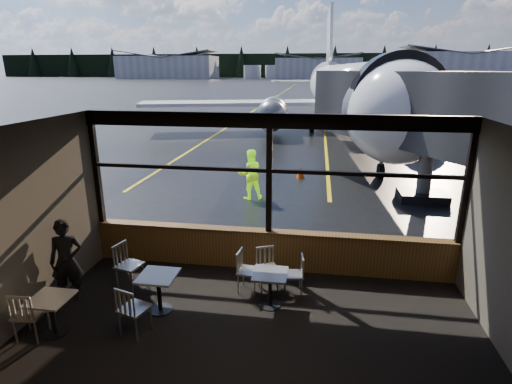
% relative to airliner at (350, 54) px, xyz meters
% --- Properties ---
extents(ground_plane, '(520.00, 520.00, 0.00)m').
position_rel_airliner_xyz_m(ground_plane, '(-2.83, 99.93, -5.27)').
color(ground_plane, black).
rests_on(ground_plane, ground).
extents(carpet_floor, '(8.00, 6.00, 0.01)m').
position_rel_airliner_xyz_m(carpet_floor, '(-2.83, -23.07, -5.26)').
color(carpet_floor, black).
rests_on(carpet_floor, ground).
extents(ceiling, '(8.00, 6.00, 0.04)m').
position_rel_airliner_xyz_m(ceiling, '(-2.83, -23.07, -1.77)').
color(ceiling, '#38332D').
rests_on(ceiling, ground).
extents(window_sill, '(8.00, 0.28, 0.90)m').
position_rel_airliner_xyz_m(window_sill, '(-2.83, -20.07, -4.82)').
color(window_sill, brown).
rests_on(window_sill, ground).
extents(window_header, '(8.00, 0.18, 0.30)m').
position_rel_airliner_xyz_m(window_header, '(-2.83, -20.07, -1.92)').
color(window_header, black).
rests_on(window_header, ground).
extents(mullion_left, '(0.12, 0.12, 2.60)m').
position_rel_airliner_xyz_m(mullion_left, '(-6.78, -20.07, -3.07)').
color(mullion_left, black).
rests_on(mullion_left, ground).
extents(mullion_centre, '(0.12, 0.12, 2.60)m').
position_rel_airliner_xyz_m(mullion_centre, '(-2.83, -20.07, -3.07)').
color(mullion_centre, black).
rests_on(mullion_centre, ground).
extents(mullion_right, '(0.12, 0.12, 2.60)m').
position_rel_airliner_xyz_m(mullion_right, '(1.12, -20.07, -3.07)').
color(mullion_right, black).
rests_on(mullion_right, ground).
extents(window_transom, '(8.00, 0.10, 0.08)m').
position_rel_airliner_xyz_m(window_transom, '(-2.83, -20.07, -2.97)').
color(window_transom, black).
rests_on(window_transom, ground).
extents(airliner, '(31.16, 36.48, 10.54)m').
position_rel_airliner_xyz_m(airliner, '(0.00, 0.00, 0.00)').
color(airliner, white).
rests_on(airliner, ground_plane).
extents(jet_bridge, '(9.50, 11.62, 5.07)m').
position_rel_airliner_xyz_m(jet_bridge, '(0.77, -14.57, -2.74)').
color(jet_bridge, '#2A2A2C').
rests_on(jet_bridge, ground_plane).
extents(cafe_table_near, '(0.64, 0.64, 0.70)m').
position_rel_airliner_xyz_m(cafe_table_near, '(-2.61, -21.56, -4.92)').
color(cafe_table_near, gray).
rests_on(cafe_table_near, carpet_floor).
extents(cafe_table_mid, '(0.68, 0.68, 0.75)m').
position_rel_airliner_xyz_m(cafe_table_mid, '(-4.64, -22.03, -4.90)').
color(cafe_table_mid, '#9A978E').
rests_on(cafe_table_mid, carpet_floor).
extents(cafe_table_left, '(0.64, 0.64, 0.70)m').
position_rel_airliner_xyz_m(cafe_table_left, '(-6.16, -22.96, -4.92)').
color(cafe_table_left, '#9C968F').
rests_on(cafe_table_left, carpet_floor).
extents(chair_near_e, '(0.52, 0.52, 0.83)m').
position_rel_airliner_xyz_m(chair_near_e, '(-2.21, -21.05, -4.86)').
color(chair_near_e, '#AAA699').
rests_on(chair_near_e, carpet_floor).
extents(chair_near_w, '(0.54, 0.54, 0.89)m').
position_rel_airliner_xyz_m(chair_near_w, '(-3.10, -21.10, -4.83)').
color(chair_near_w, beige).
rests_on(chair_near_w, carpet_floor).
extents(chair_near_n, '(0.63, 0.63, 0.88)m').
position_rel_airliner_xyz_m(chair_near_n, '(-2.74, -20.94, -4.83)').
color(chair_near_n, beige).
rests_on(chair_near_n, carpet_floor).
extents(chair_mid_s, '(0.64, 0.64, 0.94)m').
position_rel_airliner_xyz_m(chair_mid_s, '(-4.79, -22.73, -4.80)').
color(chair_mid_s, beige).
rests_on(chair_mid_s, carpet_floor).
extents(chair_mid_w, '(0.64, 0.64, 0.96)m').
position_rel_airliner_xyz_m(chair_mid_w, '(-5.56, -21.31, -4.79)').
color(chair_mid_w, '#AFAB9E').
rests_on(chair_mid_w, carpet_floor).
extents(chair_left_s, '(0.55, 0.55, 0.93)m').
position_rel_airliner_xyz_m(chair_left_s, '(-6.45, -23.12, -4.81)').
color(chair_left_s, beige).
rests_on(chair_left_s, carpet_floor).
extents(passenger, '(0.71, 0.58, 1.66)m').
position_rel_airliner_xyz_m(passenger, '(-6.51, -21.93, -4.44)').
color(passenger, black).
rests_on(passenger, carpet_floor).
extents(ground_crew, '(1.03, 0.93, 1.74)m').
position_rel_airliner_xyz_m(ground_crew, '(-4.09, -15.05, -4.40)').
color(ground_crew, '#BFF219').
rests_on(ground_crew, ground_plane).
extents(cone_nose, '(0.34, 0.34, 0.48)m').
position_rel_airliner_xyz_m(cone_nose, '(-2.48, -12.00, -5.03)').
color(cone_nose, '#F45107').
rests_on(cone_nose, ground_plane).
extents(hangar_left, '(45.00, 18.00, 11.00)m').
position_rel_airliner_xyz_m(hangar_left, '(-72.83, 159.93, 0.23)').
color(hangar_left, silver).
rests_on(hangar_left, ground_plane).
extents(hangar_mid, '(38.00, 15.00, 10.00)m').
position_rel_airliner_xyz_m(hangar_mid, '(-2.83, 164.93, -0.27)').
color(hangar_mid, silver).
rests_on(hangar_mid, ground_plane).
extents(hangar_right, '(50.00, 20.00, 12.00)m').
position_rel_airliner_xyz_m(hangar_right, '(57.17, 157.93, 0.73)').
color(hangar_right, silver).
rests_on(hangar_right, ground_plane).
extents(fuel_tank_a, '(8.00, 8.00, 6.00)m').
position_rel_airliner_xyz_m(fuel_tank_a, '(-32.83, 161.93, -2.27)').
color(fuel_tank_a, silver).
rests_on(fuel_tank_a, ground_plane).
extents(fuel_tank_b, '(8.00, 8.00, 6.00)m').
position_rel_airliner_xyz_m(fuel_tank_b, '(-22.83, 161.93, -2.27)').
color(fuel_tank_b, silver).
rests_on(fuel_tank_b, ground_plane).
extents(fuel_tank_c, '(8.00, 8.00, 6.00)m').
position_rel_airliner_xyz_m(fuel_tank_c, '(-12.83, 161.93, -2.27)').
color(fuel_tank_c, silver).
rests_on(fuel_tank_c, ground_plane).
extents(treeline, '(360.00, 3.00, 12.00)m').
position_rel_airliner_xyz_m(treeline, '(-2.83, 189.93, 0.73)').
color(treeline, black).
rests_on(treeline, ground_plane).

